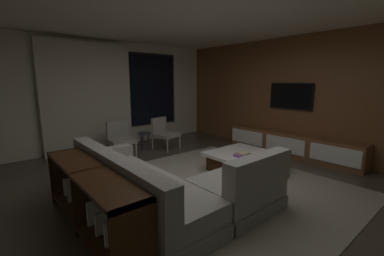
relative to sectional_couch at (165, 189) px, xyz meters
name	(u,v)px	position (x,y,z in m)	size (l,w,h in m)	color
floor	(204,189)	(0.84, 0.15, -0.29)	(9.20, 9.20, 0.00)	#473D33
back_wall_with_window	(106,95)	(0.78, 3.77, 1.05)	(6.60, 0.30, 2.70)	beige
media_wall	(304,96)	(3.90, 0.15, 1.06)	(0.12, 7.80, 2.70)	brown
ceiling	(206,7)	(0.84, 0.15, 2.41)	(8.20, 8.20, 0.00)	beige
area_rug	(224,185)	(1.19, 0.05, -0.28)	(3.20, 3.80, 0.01)	gray
sectional_couch	(165,189)	(0.00, 0.00, 0.00)	(1.98, 2.50, 0.82)	gray
coffee_table	(244,162)	(1.95, 0.25, -0.10)	(1.16, 1.16, 0.36)	#3B210E
book_stack_on_coffee_table	(242,154)	(1.77, 0.15, 0.10)	(0.25, 0.20, 0.07)	#6F3A89
accent_chair_near_window	(163,132)	(1.75, 2.64, 0.14)	(0.66, 0.67, 0.78)	#B2ADA0
accent_chair_by_curtain	(120,137)	(0.64, 2.76, 0.14)	(0.58, 0.60, 0.78)	#B2ADA0
side_stool	(144,136)	(1.24, 2.71, 0.08)	(0.32, 0.32, 0.46)	#333338
media_console	(291,145)	(3.61, 0.20, -0.04)	(0.46, 3.10, 0.52)	brown
mounted_tv	(291,96)	(3.79, 0.40, 1.06)	(0.05, 1.03, 0.60)	black
console_table_behind_couch	(90,197)	(-0.91, 0.13, 0.13)	(0.40, 2.10, 0.74)	#3B210E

